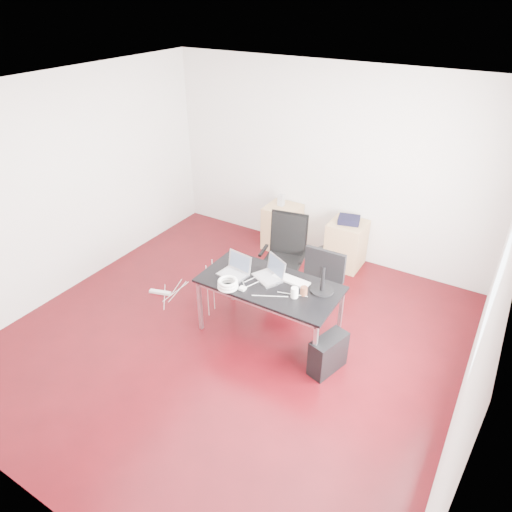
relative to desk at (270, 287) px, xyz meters
The scene contains 18 objects.
room_shell 0.84m from the desk, 136.50° to the right, with size 5.00×5.00×5.00m.
desk is the anchor object (origin of this frame).
office_chair 0.94m from the desk, 107.25° to the left, with size 0.56×0.58×1.08m.
filing_cabinet_left 2.15m from the desk, 114.21° to the left, with size 0.50×0.50×0.70m, color tan.
filing_cabinet_right 1.98m from the desk, 84.38° to the left, with size 0.50×0.50×0.70m, color tan.
pc_tower 0.98m from the desk, 12.67° to the right, with size 0.20×0.45×0.44m, color black.
wastebasket 1.83m from the desk, 91.93° to the left, with size 0.24×0.24×0.28m, color black.
power_strip 1.80m from the desk, behind, with size 0.30×0.06×0.04m, color white.
laptop_left 0.46m from the desk, behind, with size 0.36×0.30×0.23m.
laptop_right 0.16m from the desk, 115.59° to the left, with size 0.41×0.38×0.23m.
monitor 0.69m from the desk, 17.54° to the left, with size 0.45×0.26×0.51m.
keyboard 0.26m from the desk, 42.90° to the left, with size 0.44×0.14×0.02m, color white.
cup_white 0.39m from the desk, 14.27° to the right, with size 0.08×0.08×0.12m, color white.
cup_brown 0.44m from the desk, ahead, with size 0.08×0.08×0.10m, color brown.
cable_coil 0.49m from the desk, 137.74° to the right, with size 0.24×0.24×0.11m.
power_adapter 0.33m from the desk, 126.90° to the right, with size 0.07×0.07×0.03m, color white.
speaker 2.17m from the desk, 115.11° to the left, with size 0.09×0.08×0.18m, color #9E9E9E.
navy_garment 1.96m from the desk, 84.49° to the left, with size 0.30×0.24×0.09m, color black.
Camera 1 is at (2.41, -3.43, 3.66)m, focal length 32.00 mm.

